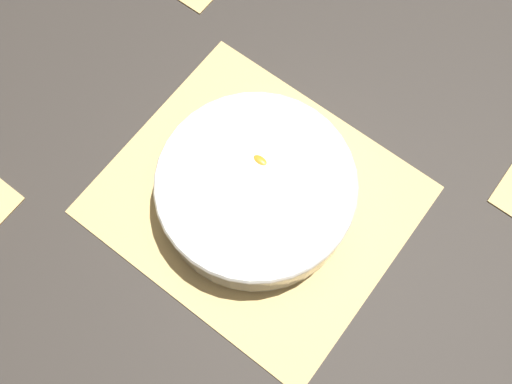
# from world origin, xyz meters

# --- Properties ---
(ground_plane) EXTENTS (6.00, 6.00, 0.00)m
(ground_plane) POSITION_xyz_m (0.00, 0.00, 0.00)
(ground_plane) COLOR #2D2823
(bamboo_mat_center) EXTENTS (0.43, 0.38, 0.01)m
(bamboo_mat_center) POSITION_xyz_m (-0.00, 0.00, 0.00)
(bamboo_mat_center) COLOR tan
(bamboo_mat_center) RESTS_ON ground_plane
(fruit_salad_bowl) EXTENTS (0.29, 0.29, 0.07)m
(fruit_salad_bowl) POSITION_xyz_m (-0.00, 0.00, 0.05)
(fruit_salad_bowl) COLOR silver
(fruit_salad_bowl) RESTS_ON bamboo_mat_center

